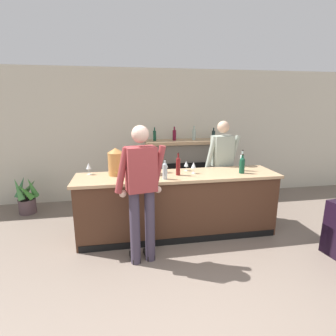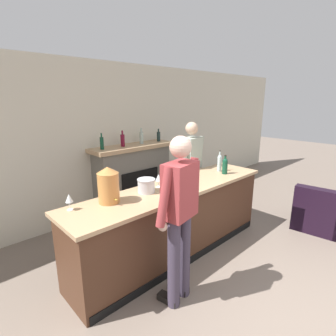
% 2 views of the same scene
% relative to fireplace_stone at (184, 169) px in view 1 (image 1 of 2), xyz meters
% --- Properties ---
extents(ground_plane, '(24.00, 24.00, 0.00)m').
position_rel_fireplace_stone_xyz_m(ground_plane, '(-0.61, -3.45, -0.66)').
color(ground_plane, '#706156').
extents(wall_back_panel, '(12.00, 0.07, 2.75)m').
position_rel_fireplace_stone_xyz_m(wall_back_panel, '(-0.61, 0.26, 0.72)').
color(wall_back_panel, beige).
rests_on(wall_back_panel, ground_plane).
extents(bar_counter, '(3.10, 0.72, 0.99)m').
position_rel_fireplace_stone_xyz_m(bar_counter, '(-0.48, -1.60, -0.16)').
color(bar_counter, '#482A1B').
rests_on(bar_counter, ground_plane).
extents(fireplace_stone, '(1.64, 0.52, 1.59)m').
position_rel_fireplace_stone_xyz_m(fireplace_stone, '(0.00, 0.00, 0.00)').
color(fireplace_stone, slate).
rests_on(fireplace_stone, ground_plane).
extents(potted_plant_corner, '(0.46, 0.46, 0.75)m').
position_rel_fireplace_stone_xyz_m(potted_plant_corner, '(-3.13, -0.30, -0.33)').
color(potted_plant_corner, '#513E43').
rests_on(potted_plant_corner, ground_plane).
extents(person_customer, '(0.65, 0.36, 1.79)m').
position_rel_fireplace_stone_xyz_m(person_customer, '(-1.09, -2.27, 0.34)').
color(person_customer, '#3C3344').
rests_on(person_customer, ground_plane).
extents(person_bartender, '(0.65, 0.34, 1.76)m').
position_rel_fireplace_stone_xyz_m(person_bartender, '(0.43, -1.08, 0.32)').
color(person_bartender, '#322E3B').
rests_on(person_bartender, ground_plane).
extents(copper_dispenser, '(0.24, 0.28, 0.41)m').
position_rel_fireplace_stone_xyz_m(copper_dispenser, '(-1.40, -1.47, 0.54)').
color(copper_dispenser, '#BD7D3F').
rests_on(copper_dispenser, bar_counter).
extents(ice_bucket_steel, '(0.23, 0.23, 0.17)m').
position_rel_fireplace_stone_xyz_m(ice_bucket_steel, '(-0.89, -1.50, 0.42)').
color(ice_bucket_steel, silver).
rests_on(ice_bucket_steel, bar_counter).
extents(wine_bottle_rose_blush, '(0.06, 0.06, 0.35)m').
position_rel_fireplace_stone_xyz_m(wine_bottle_rose_blush, '(-0.48, -1.64, 0.48)').
color(wine_bottle_rose_blush, maroon).
rests_on(wine_bottle_rose_blush, bar_counter).
extents(wine_bottle_cabernet_heavy, '(0.08, 0.08, 0.30)m').
position_rel_fireplace_stone_xyz_m(wine_bottle_cabernet_heavy, '(0.51, -1.70, 0.47)').
color(wine_bottle_cabernet_heavy, '#11412B').
rests_on(wine_bottle_cabernet_heavy, bar_counter).
extents(wine_bottle_riesling_slim, '(0.07, 0.07, 0.34)m').
position_rel_fireplace_stone_xyz_m(wine_bottle_riesling_slim, '(0.58, -1.55, 0.48)').
color(wine_bottle_riesling_slim, '#A7BDBE').
rests_on(wine_bottle_riesling_slim, bar_counter).
extents(wine_bottle_burgundy_dark, '(0.07, 0.07, 0.30)m').
position_rel_fireplace_stone_xyz_m(wine_bottle_burgundy_dark, '(-0.72, -1.82, 0.46)').
color(wine_bottle_burgundy_dark, '#A3B6BD').
rests_on(wine_bottle_burgundy_dark, bar_counter).
extents(wine_glass_front_right, '(0.07, 0.07, 0.16)m').
position_rel_fireplace_stone_xyz_m(wine_glass_front_right, '(-0.30, -1.40, 0.44)').
color(wine_glass_front_right, silver).
rests_on(wine_glass_front_right, bar_counter).
extents(wine_glass_by_dispenser, '(0.08, 0.08, 0.18)m').
position_rel_fireplace_stone_xyz_m(wine_glass_by_dispenser, '(-1.81, -1.37, 0.46)').
color(wine_glass_by_dispenser, silver).
rests_on(wine_glass_by_dispenser, bar_counter).
extents(wine_glass_back_row, '(0.09, 0.09, 0.18)m').
position_rel_fireplace_stone_xyz_m(wine_glass_back_row, '(-0.65, -1.46, 0.46)').
color(wine_glass_back_row, silver).
rests_on(wine_glass_back_row, bar_counter).
extents(wine_glass_mid_counter, '(0.08, 0.08, 0.18)m').
position_rel_fireplace_stone_xyz_m(wine_glass_mid_counter, '(-0.23, -1.58, 0.46)').
color(wine_glass_mid_counter, silver).
rests_on(wine_glass_mid_counter, bar_counter).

